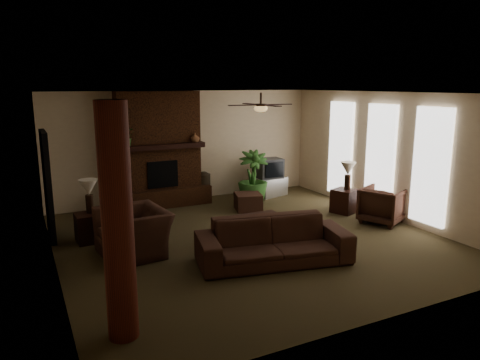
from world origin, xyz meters
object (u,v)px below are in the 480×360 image
coffee_table (254,221)px  lamp_right (348,170)px  ottoman (248,202)px  log_column (118,225)px  tv_stand (271,186)px  floor_plant (253,189)px  sofa (274,234)px  floor_vase (204,184)px  side_table_left (90,227)px  lamp_left (89,190)px  armchair_right (383,204)px  side_table_right (344,201)px  armchair_left (133,225)px

coffee_table → lamp_right: size_ratio=1.85×
ottoman → lamp_right: size_ratio=0.92×
log_column → tv_stand: 7.39m
log_column → coffee_table: size_ratio=2.33×
floor_plant → log_column: bearing=-132.0°
coffee_table → ottoman: size_ratio=2.00×
sofa → coffee_table: size_ratio=2.13×
floor_vase → side_table_left: floor_vase is taller
lamp_left → lamp_right: (5.68, -0.65, 0.00)m
armchair_right → side_table_right: armchair_right is taller
sofa → armchair_left: (-2.02, 1.43, 0.04)m
tv_stand → floor_plant: 0.94m
sofa → lamp_left: (-2.58, 2.52, 0.50)m
coffee_table → side_table_right: side_table_right is taller
tv_stand → side_table_right: bearing=-86.3°
ottoman → sofa: bearing=-109.9°
armchair_left → coffee_table: armchair_left is taller
tv_stand → side_table_right: side_table_right is taller
floor_vase → floor_plant: (1.01, -0.79, -0.06)m
sofa → ottoman: size_ratio=4.26×
log_column → coffee_table: 3.97m
tv_stand → side_table_left: side_table_left is taller
lamp_left → lamp_right: bearing=-6.5°
lamp_right → coffee_table: bearing=-166.2°
armchair_left → ottoman: size_ratio=2.08×
sofa → side_table_left: 3.60m
tv_stand → side_table_left: size_ratio=1.55×
tv_stand → lamp_right: (0.79, -2.19, 0.75)m
armchair_right → side_table_right: (-0.22, 1.00, -0.15)m
ottoman → side_table_right: bearing=-31.9°
floor_vase → floor_plant: bearing=-38.0°
armchair_left → side_table_right: 5.09m
lamp_left → coffee_table: bearing=-25.4°
armchair_right → tv_stand: (-0.95, 3.19, -0.18)m
sofa → lamp_right: bearing=43.1°
log_column → armchair_left: log_column is taller
armchair_right → side_table_left: (-5.88, 1.59, -0.15)m
sofa → armchair_right: 3.37m
coffee_table → armchair_right: bearing=-5.7°
coffee_table → side_table_left: side_table_left is taller
floor_plant → side_table_right: 2.29m
floor_plant → side_table_right: floor_plant is taller
floor_plant → side_table_left: size_ratio=2.43×
side_table_left → log_column: bearing=-92.5°
ottoman → tv_stand: bearing=39.6°
log_column → lamp_left: (0.19, 3.70, -0.40)m
sofa → armchair_left: armchair_left is taller
sofa → ottoman: bearing=82.0°
armchair_right → floor_plant: bearing=7.9°
sofa → coffee_table: 1.21m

